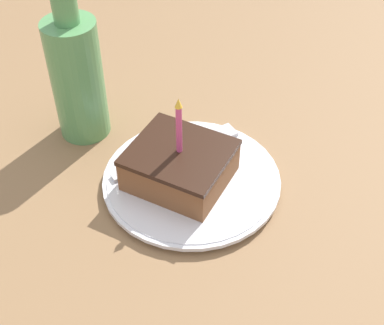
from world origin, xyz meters
name	(u,v)px	position (x,y,z in m)	size (l,w,h in m)	color
ground_plane	(206,201)	(0.00, 0.00, -0.02)	(2.40, 2.40, 0.04)	olive
plate	(192,180)	(-0.02, 0.00, 0.01)	(0.21, 0.21, 0.01)	silver
cake_slice	(180,165)	(-0.03, -0.01, 0.04)	(0.11, 0.10, 0.12)	brown
fork	(185,149)	(-0.05, 0.04, 0.02)	(0.11, 0.16, 0.00)	silver
bottle	(77,75)	(-0.20, 0.03, 0.09)	(0.07, 0.07, 0.22)	#599959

